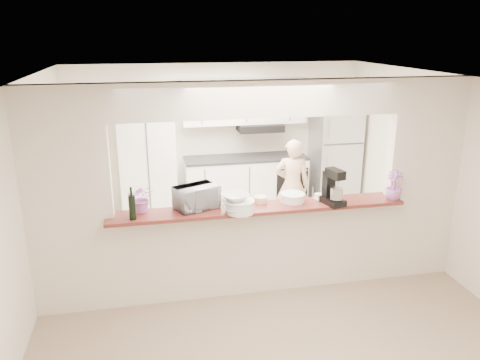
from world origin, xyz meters
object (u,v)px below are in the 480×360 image
object	(u,v)px
toaster_oven	(196,197)
stand_mixer	(333,188)
refrigerator	(334,158)
person	(292,186)

from	to	relation	value
toaster_oven	stand_mixer	bearing A→B (deg)	-30.52
refrigerator	person	xyz separation A→B (m)	(-1.11, -1.02, -0.12)
refrigerator	person	world-z (taller)	refrigerator
refrigerator	person	bearing A→B (deg)	-137.35
stand_mixer	toaster_oven	bearing A→B (deg)	173.14
toaster_oven	stand_mixer	world-z (taller)	stand_mixer
refrigerator	toaster_oven	world-z (taller)	refrigerator
stand_mixer	person	bearing A→B (deg)	86.85
stand_mixer	person	size ratio (longest dim) A/B	0.29
toaster_oven	refrigerator	bearing A→B (deg)	19.74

